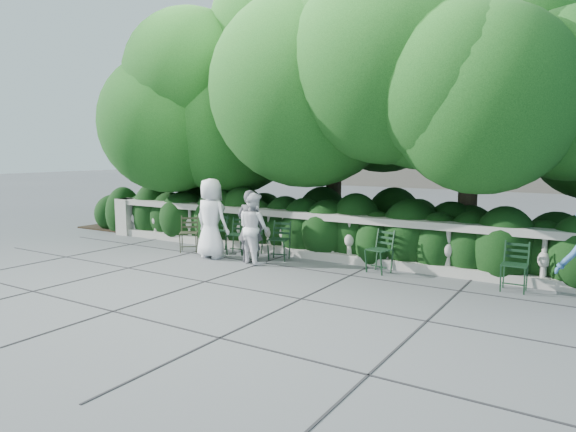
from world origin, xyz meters
The scene contains 14 objects.
ground centered at (0.00, 0.00, 0.00)m, with size 90.00×90.00×0.00m, color #4D5055.
balustrade centered at (0.00, 1.80, 0.49)m, with size 12.00×0.44×1.00m.
shrub_hedge centered at (0.00, 3.00, 0.00)m, with size 15.00×2.60×1.70m, color black, non-canonical shape.
tree_canopy centered at (0.69, 3.19, 3.96)m, with size 15.04×6.52×6.78m.
chair_a centered at (-2.32, 1.29, 0.00)m, with size 0.44×0.48×0.84m, color black, non-canonical shape.
chair_b centered at (-1.48, 1.11, 0.00)m, with size 0.44×0.48×0.84m, color black, non-canonical shape.
chair_c centered at (-0.35, 1.11, 0.00)m, with size 0.44×0.48×0.84m, color black, non-canonical shape.
chair_d centered at (-1.13, 1.24, 0.00)m, with size 0.44×0.48×0.84m, color black, non-canonical shape.
chair_e centered at (4.26, 1.12, 0.00)m, with size 0.44×0.48×0.84m, color black, non-canonical shape.
chair_f centered at (1.83, 1.16, 0.00)m, with size 0.44×0.48×0.84m, color black, non-canonical shape.
chair_weathered centered at (-2.54, 0.77, 0.00)m, with size 0.44×0.48×0.84m, color black, non-canonical shape.
person_businessman centered at (-1.74, 0.65, 0.87)m, with size 0.85×0.55×1.73m, color white.
person_woman_grey centered at (-0.76, 0.73, 0.76)m, with size 0.55×0.36×1.52m, color #444349.
person_casual_man centered at (-0.66, 0.73, 0.74)m, with size 0.72×0.56×1.48m, color white.
Camera 1 is at (5.50, -7.76, 2.33)m, focal length 32.00 mm.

